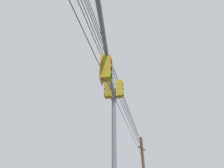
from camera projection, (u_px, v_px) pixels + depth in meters
The scene contains 2 objects.
signal_mast_assembly at pixel (112, 107), 7.67m from camera, with size 5.09×3.87×6.96m.
overhead_wire_span at pixel (106, 61), 8.35m from camera, with size 24.36×23.49×2.19m.
Camera 1 is at (7.69, -3.39, 1.54)m, focal length 29.68 mm.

